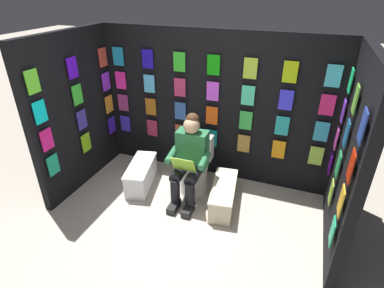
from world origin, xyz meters
The scene contains 8 objects.
ground_plane centered at (0.00, 0.00, 0.00)m, with size 30.00×30.00×0.00m, color #B2A899.
display_wall_back centered at (0.00, -1.65, 1.06)m, with size 3.39×0.14×2.12m.
display_wall_left centered at (-1.69, -0.80, 1.06)m, with size 0.14×1.60×2.12m.
display_wall_right centered at (1.69, -0.80, 1.06)m, with size 0.14×1.60×2.12m.
toilet centered at (0.09, -1.15, 0.33)m, with size 0.41×0.56×0.77m.
person_reading centered at (0.09, -0.92, 0.60)m, with size 0.53×0.69×1.19m.
comic_longbox_near centered at (-0.39, -0.90, 0.16)m, with size 0.41×0.86×0.32m.
comic_longbox_far centered at (0.83, -0.92, 0.18)m, with size 0.47×0.81×0.35m.
Camera 1 is at (-1.16, 2.24, 2.64)m, focal length 28.70 mm.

